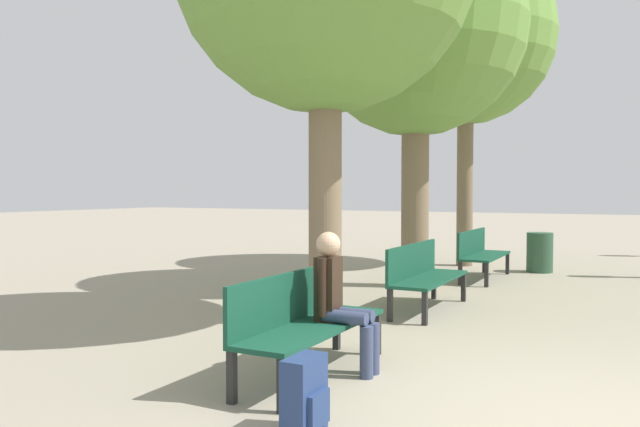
{
  "coord_description": "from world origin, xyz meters",
  "views": [
    {
      "loc": [
        0.43,
        -4.44,
        1.56
      ],
      "look_at": [
        -4.3,
        4.69,
        1.18
      ],
      "focal_mm": 35.0,
      "sensor_mm": 36.0,
      "label": 1
    }
  ],
  "objects_px": {
    "bench_row_1": "(423,272)",
    "trash_bin": "(540,252)",
    "tree_row_2": "(466,38)",
    "person_seated": "(340,297)",
    "bench_row_0": "(303,316)",
    "tree_row_1": "(416,28)",
    "backpack": "(305,396)",
    "bench_row_2": "(480,251)"
  },
  "relations": [
    {
      "from": "tree_row_1",
      "to": "bench_row_2",
      "type": "bearing_deg",
      "value": 60.83
    },
    {
      "from": "bench_row_1",
      "to": "tree_row_1",
      "type": "height_order",
      "value": "tree_row_1"
    },
    {
      "from": "bench_row_0",
      "to": "backpack",
      "type": "distance_m",
      "value": 1.32
    },
    {
      "from": "trash_bin",
      "to": "backpack",
      "type": "bearing_deg",
      "value": -91.08
    },
    {
      "from": "bench_row_2",
      "to": "tree_row_2",
      "type": "xyz_separation_m",
      "value": [
        -0.74,
        1.84,
        4.19
      ]
    },
    {
      "from": "tree_row_2",
      "to": "trash_bin",
      "type": "distance_m",
      "value": 4.59
    },
    {
      "from": "bench_row_0",
      "to": "person_seated",
      "type": "xyz_separation_m",
      "value": [
        0.23,
        0.22,
        0.15
      ]
    },
    {
      "from": "bench_row_2",
      "to": "backpack",
      "type": "height_order",
      "value": "bench_row_2"
    },
    {
      "from": "tree_row_1",
      "to": "backpack",
      "type": "bearing_deg",
      "value": -77.5
    },
    {
      "from": "person_seated",
      "to": "backpack",
      "type": "height_order",
      "value": "person_seated"
    },
    {
      "from": "tree_row_2",
      "to": "backpack",
      "type": "distance_m",
      "value": 10.47
    },
    {
      "from": "bench_row_0",
      "to": "tree_row_1",
      "type": "height_order",
      "value": "tree_row_1"
    },
    {
      "from": "tree_row_2",
      "to": "trash_bin",
      "type": "relative_size",
      "value": 8.62
    },
    {
      "from": "tree_row_2",
      "to": "person_seated",
      "type": "relative_size",
      "value": 5.41
    },
    {
      "from": "person_seated",
      "to": "backpack",
      "type": "bearing_deg",
      "value": -73.48
    },
    {
      "from": "tree_row_2",
      "to": "person_seated",
      "type": "height_order",
      "value": "tree_row_2"
    },
    {
      "from": "bench_row_0",
      "to": "tree_row_1",
      "type": "distance_m",
      "value": 6.3
    },
    {
      "from": "bench_row_2",
      "to": "tree_row_1",
      "type": "bearing_deg",
      "value": -119.17
    },
    {
      "from": "tree_row_1",
      "to": "bench_row_0",
      "type": "bearing_deg",
      "value": -81.68
    },
    {
      "from": "bench_row_1",
      "to": "tree_row_2",
      "type": "bearing_deg",
      "value": 98.37
    },
    {
      "from": "backpack",
      "to": "trash_bin",
      "type": "height_order",
      "value": "trash_bin"
    },
    {
      "from": "bench_row_1",
      "to": "tree_row_2",
      "type": "distance_m",
      "value": 6.6
    },
    {
      "from": "tree_row_1",
      "to": "trash_bin",
      "type": "relative_size",
      "value": 7.88
    },
    {
      "from": "bench_row_0",
      "to": "person_seated",
      "type": "height_order",
      "value": "person_seated"
    },
    {
      "from": "bench_row_1",
      "to": "bench_row_2",
      "type": "bearing_deg",
      "value": 90.0
    },
    {
      "from": "person_seated",
      "to": "tree_row_2",
      "type": "bearing_deg",
      "value": 96.93
    },
    {
      "from": "bench_row_2",
      "to": "backpack",
      "type": "xyz_separation_m",
      "value": [
        0.63,
        -7.53,
        -0.25
      ]
    },
    {
      "from": "backpack",
      "to": "trash_bin",
      "type": "bearing_deg",
      "value": 88.92
    },
    {
      "from": "tree_row_1",
      "to": "trash_bin",
      "type": "height_order",
      "value": "tree_row_1"
    },
    {
      "from": "bench_row_1",
      "to": "trash_bin",
      "type": "bearing_deg",
      "value": 80.26
    },
    {
      "from": "tree_row_1",
      "to": "backpack",
      "type": "relative_size",
      "value": 11.95
    },
    {
      "from": "bench_row_1",
      "to": "bench_row_2",
      "type": "xyz_separation_m",
      "value": [
        0.0,
        3.2,
        0.0
      ]
    },
    {
      "from": "person_seated",
      "to": "bench_row_1",
      "type": "bearing_deg",
      "value": 94.49
    },
    {
      "from": "tree_row_2",
      "to": "trash_bin",
      "type": "bearing_deg",
      "value": -13.58
    },
    {
      "from": "bench_row_0",
      "to": "backpack",
      "type": "height_order",
      "value": "bench_row_0"
    },
    {
      "from": "bench_row_0",
      "to": "bench_row_1",
      "type": "bearing_deg",
      "value": 90.0
    },
    {
      "from": "bench_row_0",
      "to": "tree_row_1",
      "type": "xyz_separation_m",
      "value": [
        -0.74,
        5.08,
        3.66
      ]
    },
    {
      "from": "bench_row_1",
      "to": "trash_bin",
      "type": "relative_size",
      "value": 2.44
    },
    {
      "from": "tree_row_2",
      "to": "person_seated",
      "type": "distance_m",
      "value": 9.05
    },
    {
      "from": "tree_row_1",
      "to": "person_seated",
      "type": "relative_size",
      "value": 4.95
    },
    {
      "from": "bench_row_0",
      "to": "trash_bin",
      "type": "height_order",
      "value": "bench_row_0"
    },
    {
      "from": "tree_row_1",
      "to": "person_seated",
      "type": "distance_m",
      "value": 6.08
    }
  ]
}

